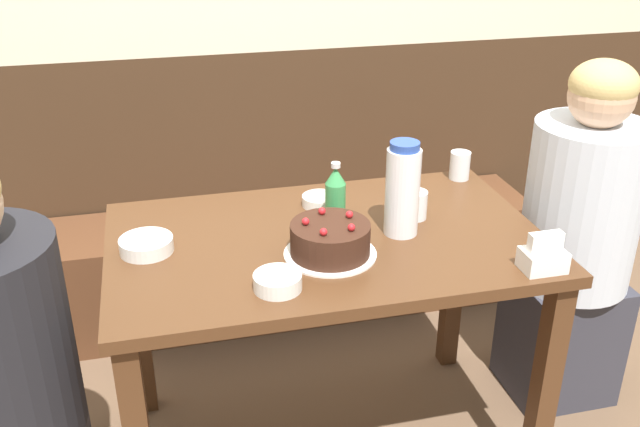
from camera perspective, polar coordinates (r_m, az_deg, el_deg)
name	(u,v)px	position (r m, az deg, el deg)	size (l,w,h in m)	color
bench_seat	(277,263)	(2.97, -3.45, -3.94)	(2.12, 0.38, 0.44)	#56331E
dining_table	(326,272)	(2.05, 0.50, -4.68)	(1.21, 0.74, 0.76)	#4C2D19
birthday_cake	(330,240)	(1.88, 0.82, -2.13)	(0.25, 0.25, 0.11)	white
water_pitcher	(402,190)	(1.97, 6.62, 1.91)	(0.10, 0.10, 0.27)	white
soju_bottle	(335,196)	(2.03, 1.24, 1.43)	(0.06, 0.06, 0.19)	#388E4C
napkin_holder	(543,256)	(1.90, 17.43, -3.29)	(0.11, 0.08, 0.11)	white
bowl_soup_white	(320,201)	(2.17, -0.03, 1.04)	(0.11, 0.11, 0.03)	white
bowl_rice_small	(146,245)	(1.97, -13.72, -2.46)	(0.14, 0.14, 0.04)	white
bowl_side_dish	(278,282)	(1.75, -3.41, -5.47)	(0.12, 0.12, 0.04)	white
glass_water_tall	(460,165)	(2.40, 11.12, 3.80)	(0.07, 0.07, 0.09)	silver
glass_tumbler_short	(415,205)	(2.11, 7.57, 0.70)	(0.07, 0.07, 0.08)	silver
person_teal_shirt	(576,243)	(2.47, 19.80, -2.21)	(0.36, 0.36, 1.19)	#33333D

